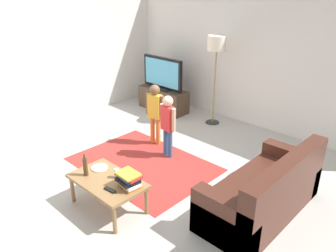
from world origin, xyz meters
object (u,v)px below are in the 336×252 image
object	(u,v)px
child_near_tv	(155,109)
coffee_table	(107,183)
floor_lamp	(217,48)
tv_remote	(110,190)
couch	(267,194)
bottle	(85,166)
plate	(100,168)
book_stack	(129,180)
child_center	(168,121)
tv	(162,74)
tv_stand	(163,99)
soda_can	(117,173)

from	to	relation	value
child_near_tv	coffee_table	xyz separation A→B (m)	(0.91, -1.73, -0.29)
floor_lamp	tv_remote	xyz separation A→B (m)	(0.96, -3.35, -1.11)
couch	bottle	size ratio (longest dim) A/B	5.86
child_near_tv	plate	xyz separation A→B (m)	(0.61, -1.63, -0.24)
floor_lamp	child_near_tv	size ratio (longest dim) A/B	1.61
floor_lamp	book_stack	size ratio (longest dim) A/B	5.86
child_center	coffee_table	size ratio (longest dim) A/B	1.06
tv	tv_remote	bearing A→B (deg)	-54.69
floor_lamp	tv_remote	world-z (taller)	floor_lamp
child_near_tv	tv_stand	bearing A→B (deg)	129.80
tv	book_stack	xyz separation A→B (m)	(2.35, -2.96, -0.33)
child_near_tv	plate	bearing A→B (deg)	-69.50
floor_lamp	tv_remote	distance (m)	3.66
tv	child_near_tv	size ratio (longest dim) A/B	1.00
bottle	soda_can	distance (m)	0.41
child_center	coffee_table	world-z (taller)	child_center
tv_stand	child_near_tv	bearing A→B (deg)	-50.20
bottle	soda_can	bearing A→B (deg)	36.03
couch	child_near_tv	size ratio (longest dim) A/B	1.63
child_near_tv	child_center	distance (m)	0.53
floor_lamp	book_stack	distance (m)	3.46
book_stack	plate	distance (m)	0.63
tv	coffee_table	distance (m)	3.70
child_near_tv	couch	bearing A→B (deg)	-10.34
child_near_tv	book_stack	bearing A→B (deg)	-53.02
tv	plate	xyz separation A→B (m)	(1.73, -2.95, -0.42)
tv	bottle	size ratio (longest dim) A/B	3.58
child_near_tv	tv_remote	size ratio (longest dim) A/B	6.50
coffee_table	bottle	xyz separation A→B (m)	(-0.28, -0.12, 0.18)
coffee_table	book_stack	distance (m)	0.37
plate	book_stack	bearing A→B (deg)	-0.11
book_stack	plate	xyz separation A→B (m)	(-0.62, 0.00, -0.09)
child_near_tv	bottle	size ratio (longest dim) A/B	3.60
plate	tv	bearing A→B (deg)	120.34
tv	bottle	xyz separation A→B (m)	(1.75, -3.17, -0.30)
floor_lamp	soda_can	xyz separation A→B (m)	(0.79, -3.11, -1.06)
coffee_table	soda_can	size ratio (longest dim) A/B	8.33
book_stack	soda_can	world-z (taller)	book_stack
tv	coffee_table	world-z (taller)	tv
floor_lamp	coffee_table	distance (m)	3.51
couch	floor_lamp	size ratio (longest dim) A/B	1.01
child_near_tv	bottle	xyz separation A→B (m)	(0.63, -1.85, -0.12)
soda_can	tv	bearing A→B (deg)	125.31
tv	bottle	bearing A→B (deg)	-61.15
child_center	tv_stand	bearing A→B (deg)	136.45
child_near_tv	tv_remote	world-z (taller)	child_near_tv
coffee_table	tv_remote	distance (m)	0.26
couch	bottle	bearing A→B (deg)	-142.19
book_stack	floor_lamp	bearing A→B (deg)	108.73
tv	book_stack	world-z (taller)	tv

